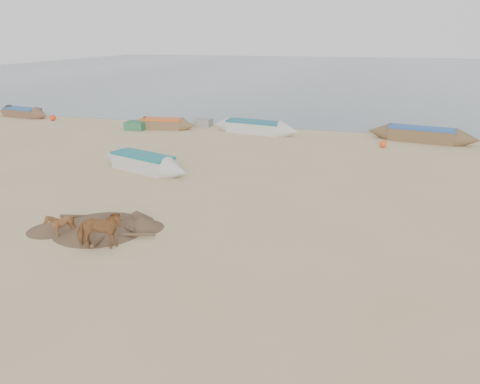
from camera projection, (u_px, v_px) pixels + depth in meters
The scene contains 8 objects.
ground at pixel (204, 263), 14.37m from camera, with size 140.00×140.00×0.00m, color tan.
sea at pixel (353, 71), 89.03m from camera, with size 160.00×160.00×0.00m, color slate.
cow_adult at pixel (99, 230), 15.09m from camera, with size 0.71×1.55×1.31m, color brown.
calf_front at pixel (60, 225), 15.99m from camera, with size 0.76×0.86×0.95m, color brown.
near_canoe at pixel (143, 162), 23.98m from camera, with size 5.98×1.22×0.86m, color beige, non-canonical shape.
debris_pile at pixel (100, 222), 16.79m from camera, with size 3.36×3.36×0.52m, color brown.
waterline_canoes at pixel (360, 131), 31.71m from camera, with size 57.99×4.27×0.95m.
beach_clutter at pixel (353, 135), 31.16m from camera, with size 41.71×4.28×0.64m.
Camera 1 is at (4.63, -12.10, 6.66)m, focal length 35.00 mm.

